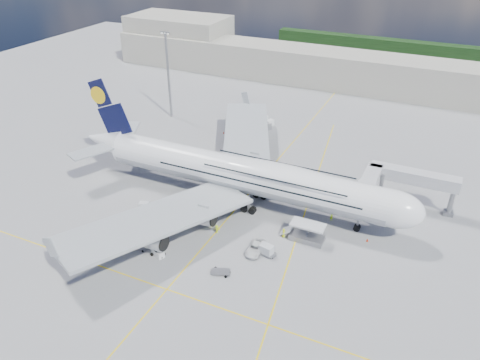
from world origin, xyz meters
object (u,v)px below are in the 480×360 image
at_px(crew_wing, 183,222).
at_px(cone_wing_left_inner, 251,167).
at_px(dolly_row_c, 139,247).
at_px(cone_wing_right_outer, 87,263).
at_px(jet_bridge, 396,180).
at_px(dolly_row_b, 117,236).
at_px(crew_tug, 217,229).
at_px(dolly_nose_near, 267,250).
at_px(cone_tail, 130,162).
at_px(catering_truck_inner, 255,161).
at_px(crew_van, 284,233).
at_px(dolly_row_a, 148,219).
at_px(service_van, 255,248).
at_px(airliner, 243,174).
at_px(crew_nose, 332,217).
at_px(catering_truck_outer, 262,121).
at_px(light_mast, 168,74).
at_px(dolly_nose_far, 221,272).
at_px(cone_nose, 367,240).
at_px(baggage_tug, 158,252).
at_px(crew_loader, 300,228).
at_px(cone_wing_right_inner, 165,225).
at_px(dolly_back, 144,206).
at_px(cargo_loader, 306,234).
at_px(cone_wing_left_outer, 224,132).

relative_size(crew_wing, cone_wing_left_inner, 2.99).
bearing_deg(crew_wing, dolly_row_c, -166.24).
bearing_deg(cone_wing_right_outer, jet_bridge, 41.87).
distance_m(dolly_row_b, crew_tug, 19.25).
relative_size(dolly_nose_near, cone_tail, 7.27).
height_order(catering_truck_inner, crew_van, catering_truck_inner).
distance_m(dolly_row_a, catering_truck_inner, 32.31).
relative_size(jet_bridge, service_van, 3.32).
bearing_deg(airliner, dolly_row_b, -127.08).
distance_m(dolly_row_c, crew_nose, 38.63).
bearing_deg(catering_truck_outer, cone_tail, -90.40).
height_order(dolly_row_a, catering_truck_outer, catering_truck_outer).
bearing_deg(light_mast, dolly_row_c, -63.15).
bearing_deg(dolly_nose_far, service_van, 49.00).
xyz_separation_m(service_van, cone_nose, (18.20, 11.99, -0.50)).
relative_size(baggage_tug, crew_loader, 2.03).
distance_m(dolly_nose_near, catering_truck_outer, 58.54).
relative_size(baggage_tug, cone_tail, 6.17).
xyz_separation_m(service_van, cone_wing_right_inner, (-19.58, -0.17, -0.53)).
bearing_deg(cone_wing_right_inner, crew_wing, 28.07).
relative_size(airliner, dolly_back, 25.18).
xyz_separation_m(baggage_tug, crew_loader, (21.14, 18.15, -0.01)).
height_order(crew_wing, cone_tail, crew_wing).
height_order(cargo_loader, crew_nose, cargo_loader).
bearing_deg(crew_loader, cone_wing_right_inner, -142.58).
bearing_deg(crew_loader, dolly_row_c, -129.09).
bearing_deg(cone_wing_right_inner, service_van, 0.51).
bearing_deg(cone_wing_left_outer, cone_wing_right_outer, -86.96).
distance_m(service_van, cone_nose, 21.80).
bearing_deg(airliner, cone_nose, -5.52).
bearing_deg(dolly_nose_near, crew_nose, 75.85).
relative_size(crew_tug, cone_nose, 3.04).
bearing_deg(cone_wing_left_inner, crew_loader, -45.87).
relative_size(light_mast, dolly_back, 8.11).
xyz_separation_m(light_mast, crew_tug, (40.32, -47.42, -12.29)).
height_order(jet_bridge, cone_wing_left_outer, jet_bridge).
bearing_deg(cone_wing_right_inner, jet_bridge, 32.81).
height_order(catering_truck_outer, crew_wing, catering_truck_outer).
height_order(baggage_tug, crew_loader, baggage_tug).
relative_size(baggage_tug, crew_van, 1.62).
bearing_deg(cone_wing_left_inner, cone_wing_left_outer, 134.46).
xyz_separation_m(dolly_back, cone_wing_right_outer, (0.86, -19.03, -0.72)).
bearing_deg(catering_truck_inner, crew_tug, -98.53).
relative_size(dolly_row_c, cone_wing_right_inner, 6.36).
distance_m(light_mast, catering_truck_outer, 30.87).
distance_m(catering_truck_outer, cone_wing_right_outer, 69.97).
distance_m(catering_truck_inner, crew_loader, 27.72).
xyz_separation_m(crew_wing, cone_wing_right_outer, (-9.48, -17.42, -0.61)).
height_order(baggage_tug, catering_truck_inner, catering_truck_inner).
distance_m(light_mast, dolly_nose_far, 75.08).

